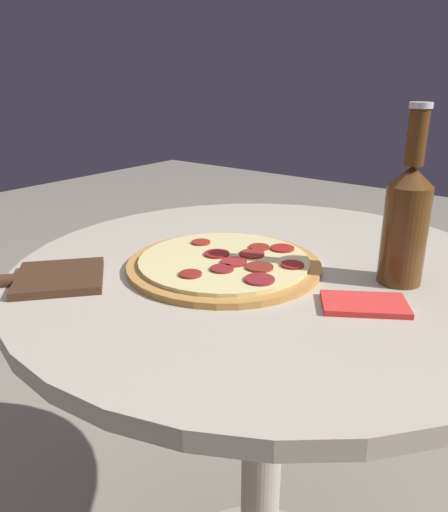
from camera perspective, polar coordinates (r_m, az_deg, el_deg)
name	(u,v)px	position (r m, az deg, el deg)	size (l,w,h in m)	color
table	(265,355)	(0.89, 4.68, -11.21)	(0.82, 0.82, 0.74)	#B2A893
pizza	(225,263)	(0.80, 0.09, -0.83)	(0.31, 0.31, 0.02)	#B77F3D
beer_bottle	(406,219)	(0.76, 20.11, 3.99)	(0.06, 0.06, 0.26)	#563314
pizza_paddle	(41,279)	(0.79, -20.14, -2.47)	(0.21, 0.23, 0.02)	#422819
napkin	(364,304)	(0.69, 15.76, -5.32)	(0.13, 0.12, 0.01)	red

